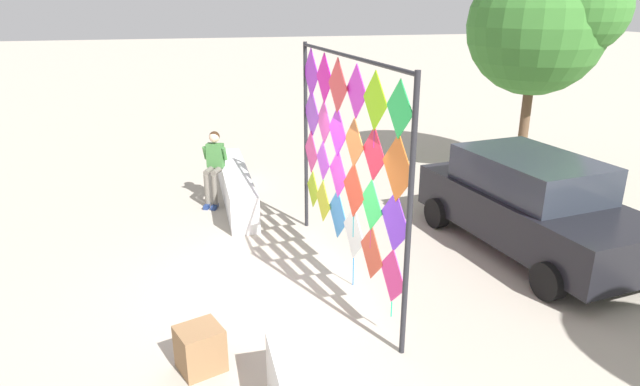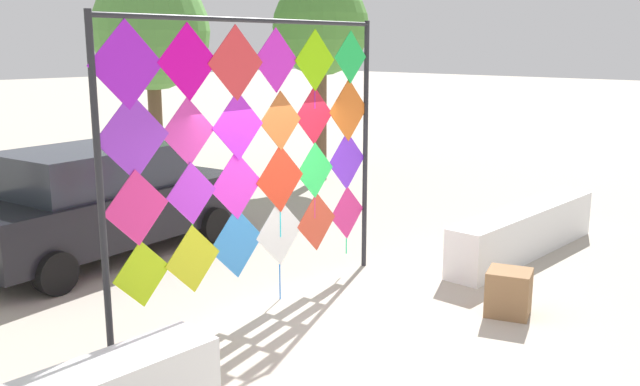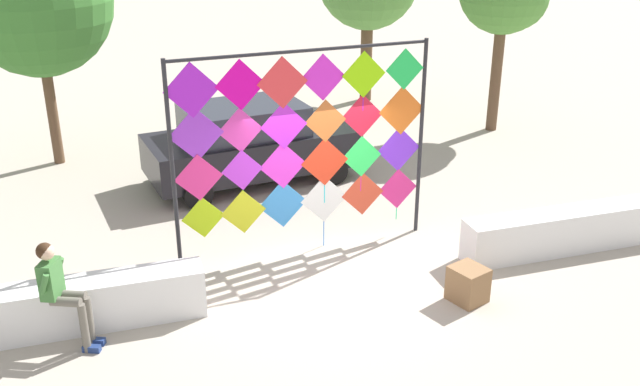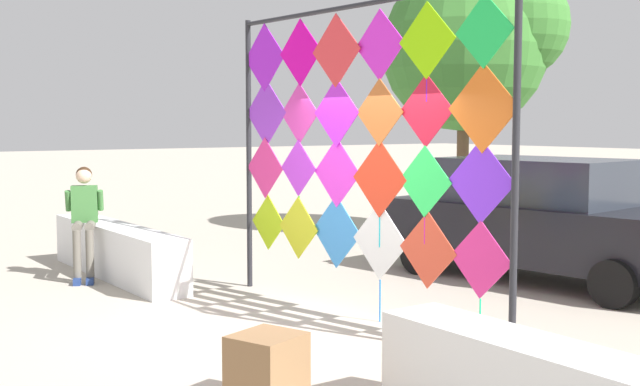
% 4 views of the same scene
% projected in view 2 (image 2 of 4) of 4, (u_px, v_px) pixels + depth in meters
% --- Properties ---
extents(ground, '(120.00, 120.00, 0.00)m').
position_uv_depth(ground, '(342.00, 327.00, 8.05)').
color(ground, '#ADA393').
extents(plaza_ledge_right, '(3.77, 0.55, 0.74)m').
position_uv_depth(plaza_ledge_right, '(525.00, 232.00, 10.76)').
color(plaza_ledge_right, white).
rests_on(plaza_ledge_right, ground).
extents(kite_display_rack, '(4.45, 0.35, 3.57)m').
position_uv_depth(kite_display_rack, '(258.00, 144.00, 8.20)').
color(kite_display_rack, '#232328').
rests_on(kite_display_rack, ground).
extents(parked_car, '(4.62, 2.59, 1.71)m').
position_uv_depth(parked_car, '(98.00, 201.00, 10.63)').
color(parked_car, black).
rests_on(parked_car, ground).
extents(cardboard_box_large, '(0.62, 0.64, 0.56)m').
position_uv_depth(cardboard_box_large, '(509.00, 293.00, 8.39)').
color(cardboard_box_large, olive).
rests_on(cardboard_box_large, ground).
extents(tree_palm_like, '(2.90, 2.90, 5.00)m').
position_uv_depth(tree_palm_like, '(150.00, 29.00, 17.03)').
color(tree_palm_like, brown).
rests_on(tree_palm_like, ground).
extents(tree_far_right, '(2.36, 2.25, 4.76)m').
position_uv_depth(tree_far_right, '(323.00, 31.00, 16.16)').
color(tree_far_right, brown).
rests_on(tree_far_right, ground).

